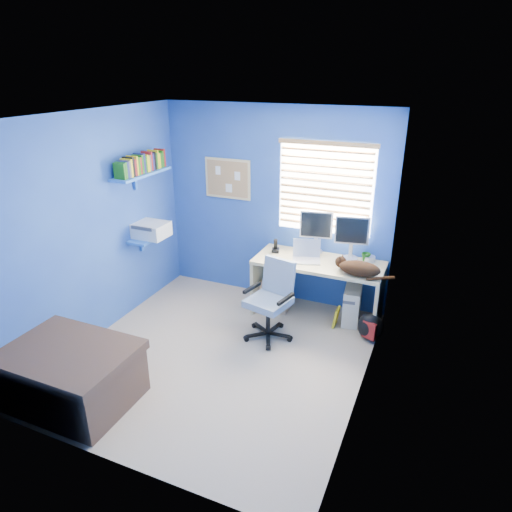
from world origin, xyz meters
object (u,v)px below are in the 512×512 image
at_px(laptop, 307,252).
at_px(cat, 360,269).
at_px(desk, 317,289).
at_px(office_chair, 271,310).
at_px(tower_pc, 352,304).

xyz_separation_m(laptop, cat, (0.66, -0.16, -0.03)).
height_order(laptop, cat, laptop).
distance_m(desk, laptop, 0.50).
height_order(cat, office_chair, office_chair).
bearing_deg(office_chair, laptop, 70.37).
relative_size(desk, laptop, 4.66).
relative_size(tower_pc, office_chair, 0.50).
bearing_deg(laptop, cat, -30.74).
relative_size(laptop, tower_pc, 0.73).
xyz_separation_m(laptop, office_chair, (-0.22, -0.61, -0.51)).
bearing_deg(tower_pc, cat, -77.22).
bearing_deg(laptop, desk, 0.26).
height_order(desk, laptop, laptop).
distance_m(cat, office_chair, 1.10).
bearing_deg(cat, office_chair, -135.25).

